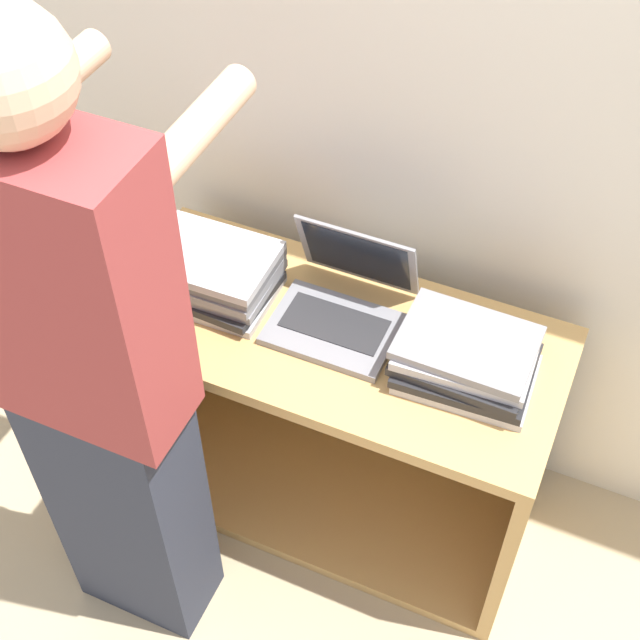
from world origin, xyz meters
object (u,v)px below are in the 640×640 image
laptop_open (341,304)px  person (97,387)px  laptop_stack_left (212,273)px  laptop_stack_right (466,359)px

laptop_open → person: bearing=-122.7°
laptop_stack_left → person: person is taller
laptop_open → laptop_stack_right: 0.34m
person → laptop_stack_left: bearing=89.4°
person → laptop_stack_right: bearing=35.2°
laptop_open → person: person is taller
laptop_stack_right → laptop_open: bearing=171.3°
laptop_open → laptop_stack_left: size_ratio=0.96×
laptop_stack_right → person: size_ratio=0.19×
laptop_stack_right → person: person is taller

